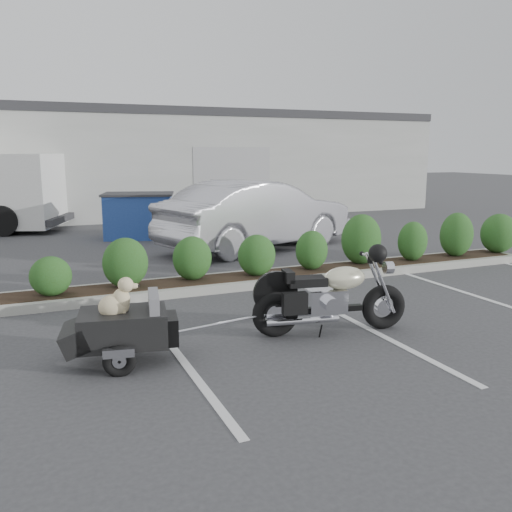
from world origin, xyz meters
name	(u,v)px	position (x,y,z in m)	size (l,w,h in m)	color
ground	(264,321)	(0.00, 0.00, 0.00)	(90.00, 90.00, 0.00)	#38383A
planter_kerb	(266,278)	(1.00, 2.20, 0.07)	(12.00, 1.00, 0.15)	#9E9E93
building	(102,162)	(0.00, 17.00, 2.00)	(26.00, 10.00, 4.00)	#9EA099
motorcycle	(331,297)	(0.63, -0.82, 0.50)	(2.18, 0.89, 1.26)	black
pet_trailer	(122,327)	(-2.15, -0.80, 0.44)	(1.77, 1.01, 1.04)	black
sedan	(258,215)	(2.29, 5.61, 0.87)	(1.84, 5.27, 1.74)	silver
dumpster	(139,215)	(-0.15, 8.54, 0.65)	(2.25, 1.83, 1.28)	navy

